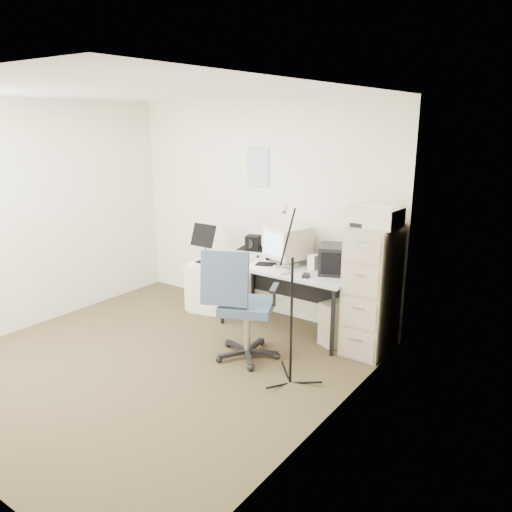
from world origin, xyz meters
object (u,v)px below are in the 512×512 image
Objects in this scene: office_chair at (247,304)px; side_cart at (213,286)px; desk at (288,298)px; filing_cabinet at (372,290)px.

office_chair reaches higher than side_cart.
filing_cabinet is at bearing 1.81° from desk.
desk reaches higher than side_cart.
filing_cabinet reaches higher than desk.
side_cart is at bearing 120.18° from office_chair.
side_cart is (-1.05, -0.04, -0.06)m from desk.
office_chair is at bearing -87.76° from desk.
filing_cabinet is 0.87× the size of desk.
side_cart is at bearing -178.03° from filing_cabinet.
side_cart is (-2.00, -0.07, -0.34)m from filing_cabinet.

